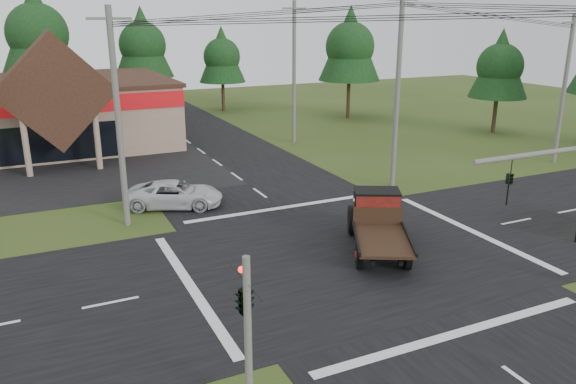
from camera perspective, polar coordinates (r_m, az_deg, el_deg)
ground at (r=24.79m, az=6.02°, el=-6.46°), size 120.00×120.00×0.00m
road_ns at (r=24.79m, az=6.02°, el=-6.44°), size 12.00×120.00×0.02m
road_ew at (r=24.79m, az=6.02°, el=-6.43°), size 120.00×12.00×0.02m
traffic_signal_corner at (r=14.32m, az=-4.46°, el=-9.49°), size 0.53×2.48×4.40m
utility_pole_nw at (r=27.97m, az=-16.87°, el=7.19°), size 2.00×0.30×10.50m
utility_pole_ne at (r=34.05m, az=11.06°, el=10.17°), size 2.00×0.30×11.50m
utility_pole_far at (r=43.80m, az=26.24°, el=9.42°), size 2.00×0.30×10.20m
utility_pole_n at (r=46.06m, az=0.62°, el=12.11°), size 2.00×0.30×11.20m
tree_row_c at (r=60.36m, az=-24.14°, el=14.75°), size 7.28×7.28×13.13m
tree_row_d at (r=62.51m, az=-14.59°, el=14.47°), size 6.16×6.16×11.11m
tree_row_e at (r=62.69m, az=-6.74°, el=13.67°), size 5.04×5.04×9.09m
tree_side_ne at (r=57.73m, az=6.32°, el=14.71°), size 6.16×6.16×11.11m
tree_side_e_near at (r=53.34m, az=20.75°, el=12.06°), size 5.04×5.04×9.09m
antique_flatbed_truck at (r=24.94m, az=9.24°, el=-3.30°), size 4.82×6.44×2.53m
white_pickup at (r=31.23m, az=-11.42°, el=-0.22°), size 5.66×4.21×1.43m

